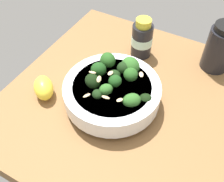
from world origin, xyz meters
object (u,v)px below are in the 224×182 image
Objects in this scene: lemon_wedge at (44,88)px; bottle_short at (142,39)px; bottle_tall at (220,48)px; bowl_of_broccoli at (113,90)px.

lemon_wedge is 29.18cm from bottle_short.
lemon_wedge is at bearing -138.00° from bottle_tall.
bottle_tall is at bearing 52.93° from bowl_of_broccoli.
bottle_tall is at bearing 42.00° from lemon_wedge.
bowl_of_broccoli is at bearing 22.14° from lemon_wedge.
bottle_tall is (18.10, 23.96, 2.35)cm from bowl_of_broccoli.
bottle_short is (-19.51, -4.89, -1.20)cm from bottle_tall.
bowl_of_broccoli is 1.97× the size of bottle_short.
lemon_wedge is 0.62× the size of bottle_short.
lemon_wedge is 45.42cm from bottle_tall.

